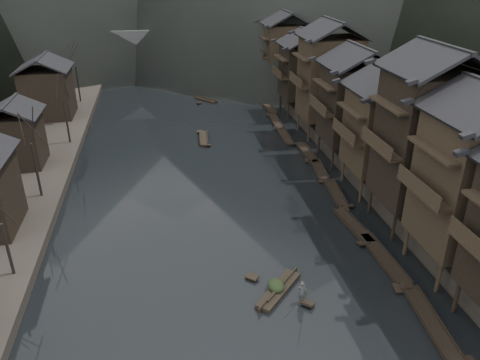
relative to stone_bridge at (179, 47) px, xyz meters
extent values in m
plane|color=black|center=(0.00, -72.00, -5.11)|extent=(300.00, 300.00, 0.00)
cube|color=#2D2823|center=(35.00, -32.00, -4.21)|extent=(40.00, 200.00, 1.80)
cylinder|color=black|center=(14.20, -77.60, -3.81)|extent=(0.30, 0.30, 2.90)
cylinder|color=#2F261A|center=(14.20, -75.40, -3.81)|extent=(0.30, 0.30, 2.90)
cylinder|color=#2F261A|center=(14.20, -70.60, -3.81)|extent=(0.30, 0.30, 2.90)
cylinder|color=#2F261A|center=(16.95, -75.40, -3.81)|extent=(0.30, 0.30, 2.90)
cylinder|color=#2F261A|center=(16.95, -70.60, -3.81)|extent=(0.30, 0.30, 2.90)
cube|color=#2F261A|center=(17.30, -73.00, 2.39)|extent=(7.00, 6.00, 9.79)
cube|color=#2F261A|center=(13.30, -73.00, 1.90)|extent=(1.20, 5.70, 0.25)
cylinder|color=black|center=(14.20, -68.40, -3.81)|extent=(0.30, 0.30, 2.90)
cylinder|color=black|center=(14.20, -63.60, -3.81)|extent=(0.30, 0.30, 2.90)
cylinder|color=black|center=(16.95, -68.40, -3.81)|extent=(0.30, 0.30, 2.90)
cylinder|color=black|center=(16.95, -63.60, -3.81)|extent=(0.30, 0.30, 2.90)
cube|color=black|center=(17.30, -66.00, 3.12)|extent=(7.00, 6.00, 11.27)
cube|color=#2F261A|center=(13.30, -66.00, 2.56)|extent=(1.20, 5.70, 0.25)
cylinder|color=#2F261A|center=(14.20, -61.40, -3.81)|extent=(0.30, 0.30, 2.90)
cylinder|color=#2F261A|center=(14.20, -56.60, -3.81)|extent=(0.30, 0.30, 2.90)
cylinder|color=#2F261A|center=(16.95, -61.40, -3.81)|extent=(0.30, 0.30, 2.90)
cylinder|color=#2F261A|center=(16.95, -56.60, -3.81)|extent=(0.30, 0.30, 2.90)
cube|color=#2F261A|center=(17.30, -59.00, 1.47)|extent=(7.00, 6.00, 7.95)
cube|color=#2F261A|center=(13.30, -59.00, 1.07)|extent=(1.20, 5.70, 0.25)
cylinder|color=black|center=(14.20, -53.40, -3.81)|extent=(0.30, 0.30, 2.90)
cylinder|color=black|center=(14.20, -48.60, -3.81)|extent=(0.30, 0.30, 2.90)
cylinder|color=black|center=(16.95, -53.40, -3.81)|extent=(0.30, 0.30, 2.90)
cylinder|color=black|center=(16.95, -48.60, -3.81)|extent=(0.30, 0.30, 2.90)
cube|color=black|center=(17.30, -51.00, 1.80)|extent=(7.00, 6.00, 8.62)
cube|color=#2F261A|center=(13.30, -51.00, 1.37)|extent=(1.20, 5.70, 0.25)
cylinder|color=#2F261A|center=(14.20, -44.40, -3.81)|extent=(0.30, 0.30, 2.90)
cylinder|color=#2F261A|center=(14.20, -39.60, -3.81)|extent=(0.30, 0.30, 2.90)
cylinder|color=#2F261A|center=(16.95, -44.40, -3.81)|extent=(0.30, 0.30, 2.90)
cylinder|color=#2F261A|center=(16.95, -39.60, -3.81)|extent=(0.30, 0.30, 2.90)
cube|color=#2F261A|center=(17.30, -42.00, 2.64)|extent=(7.00, 6.00, 10.30)
cube|color=#2F261A|center=(13.30, -42.00, 2.13)|extent=(1.20, 5.70, 0.25)
cylinder|color=black|center=(14.20, -34.40, -3.81)|extent=(0.30, 0.30, 2.90)
cylinder|color=black|center=(14.20, -29.60, -3.81)|extent=(0.30, 0.30, 2.90)
cylinder|color=black|center=(16.95, -34.40, -3.81)|extent=(0.30, 0.30, 2.90)
cylinder|color=black|center=(16.95, -29.60, -3.81)|extent=(0.30, 0.30, 2.90)
cube|color=black|center=(17.30, -32.00, 1.33)|extent=(7.00, 6.00, 7.68)
cube|color=#2F261A|center=(13.30, -32.00, 0.95)|extent=(1.20, 5.70, 0.25)
cylinder|color=#2F261A|center=(14.20, -22.40, -3.81)|extent=(0.30, 0.30, 2.90)
cylinder|color=#2F261A|center=(14.20, -17.60, -3.81)|extent=(0.30, 0.30, 2.90)
cylinder|color=#2F261A|center=(16.95, -22.40, -3.81)|extent=(0.30, 0.30, 2.90)
cylinder|color=#2F261A|center=(16.95, -17.60, -3.81)|extent=(0.30, 0.30, 2.90)
cube|color=#2F261A|center=(17.30, -20.00, 2.05)|extent=(7.00, 6.00, 9.11)
cube|color=#2F261A|center=(13.30, -20.00, 1.59)|extent=(1.20, 5.70, 0.25)
cube|color=black|center=(-20.50, -48.00, -1.01)|extent=(5.00, 5.00, 5.80)
cube|color=black|center=(-20.50, -30.00, -0.51)|extent=(6.50, 6.50, 6.80)
cylinder|color=black|center=(-17.00, -56.33, -1.17)|extent=(0.24, 0.24, 5.47)
cylinder|color=black|center=(-17.00, -41.66, -1.17)|extent=(0.24, 0.24, 5.47)
cylinder|color=black|center=(-17.00, -22.68, -1.15)|extent=(0.24, 0.24, 5.52)
cube|color=black|center=(11.98, -78.40, -4.96)|extent=(1.86, 7.42, 0.30)
cube|color=black|center=(11.98, -78.40, -4.78)|extent=(1.90, 7.28, 0.10)
cube|color=black|center=(11.62, -74.89, -4.82)|extent=(1.02, 0.99, 0.36)
cube|color=black|center=(12.35, -81.91, -4.82)|extent=(1.02, 0.99, 0.36)
cube|color=black|center=(12.12, -71.15, -4.96)|extent=(1.26, 7.54, 0.30)
cube|color=black|center=(12.12, -71.15, -4.78)|extent=(1.31, 7.39, 0.10)
cube|color=black|center=(12.20, -67.54, -4.82)|extent=(0.95, 0.94, 0.36)
cube|color=black|center=(12.05, -74.76, -4.82)|extent=(0.95, 0.94, 0.36)
cube|color=black|center=(11.70, -65.86, -4.96)|extent=(1.69, 6.17, 0.30)
cube|color=black|center=(11.70, -65.86, -4.78)|extent=(1.73, 6.06, 0.10)
cube|color=black|center=(11.98, -62.95, -4.82)|extent=(1.00, 0.84, 0.33)
cube|color=black|center=(11.41, -68.78, -4.82)|extent=(1.00, 0.84, 0.33)
cube|color=black|center=(12.37, -59.42, -4.96)|extent=(1.74, 6.11, 0.30)
cube|color=black|center=(12.37, -59.42, -4.78)|extent=(1.78, 5.99, 0.10)
cube|color=black|center=(12.06, -56.55, -4.82)|extent=(1.01, 0.84, 0.33)
cube|color=black|center=(12.68, -62.30, -4.82)|extent=(1.01, 0.84, 0.33)
cube|color=black|center=(12.58, -53.77, -4.96)|extent=(1.78, 5.90, 0.30)
cube|color=black|center=(12.58, -53.77, -4.78)|extent=(1.82, 5.79, 0.10)
cube|color=black|center=(12.26, -51.00, -4.82)|extent=(1.01, 0.82, 0.32)
cube|color=black|center=(12.91, -56.54, -4.82)|extent=(1.01, 0.82, 0.32)
cube|color=black|center=(12.73, -48.56, -4.96)|extent=(1.25, 6.26, 0.30)
cube|color=black|center=(12.73, -48.56, -4.78)|extent=(1.31, 6.14, 0.10)
cube|color=black|center=(12.65, -45.56, -4.82)|extent=(0.95, 0.79, 0.33)
cube|color=black|center=(12.80, -51.55, -4.82)|extent=(0.95, 0.79, 0.33)
cube|color=black|center=(11.56, -42.19, -4.96)|extent=(1.43, 6.50, 0.30)
cube|color=black|center=(11.56, -42.19, -4.78)|extent=(1.47, 6.38, 0.10)
cube|color=black|center=(11.41, -39.10, -4.82)|extent=(0.97, 0.84, 0.34)
cube|color=black|center=(11.72, -45.29, -4.82)|extent=(0.97, 0.84, 0.34)
cube|color=black|center=(11.88, -35.97, -4.96)|extent=(1.47, 6.70, 0.30)
cube|color=black|center=(11.88, -35.97, -4.78)|extent=(1.51, 6.57, 0.10)
cube|color=black|center=(11.70, -32.78, -4.82)|extent=(0.98, 0.87, 0.34)
cube|color=black|center=(12.06, -39.16, -4.82)|extent=(0.98, 0.87, 0.34)
cube|color=black|center=(12.42, -29.25, -4.96)|extent=(1.16, 6.49, 0.30)
cube|color=black|center=(12.42, -29.25, -4.78)|extent=(1.22, 6.36, 0.10)
cube|color=black|center=(12.45, -26.14, -4.82)|extent=(0.94, 0.81, 0.34)
cube|color=black|center=(12.39, -32.36, -4.82)|extent=(0.94, 0.81, 0.34)
cube|color=black|center=(12.01, -23.19, -4.96)|extent=(1.60, 7.73, 0.30)
cube|color=black|center=(12.01, -23.19, -4.78)|extent=(1.65, 7.58, 0.10)
cube|color=black|center=(12.25, -19.51, -4.82)|extent=(0.99, 1.00, 0.37)
cube|color=black|center=(11.77, -26.87, -4.82)|extent=(0.99, 1.00, 0.37)
cube|color=black|center=(11.72, -19.15, -4.96)|extent=(1.88, 6.70, 0.30)
cube|color=black|center=(11.72, -19.15, -4.78)|extent=(1.91, 6.57, 0.10)
cube|color=black|center=(11.35, -16.00, -4.82)|extent=(1.02, 0.92, 0.34)
cube|color=black|center=(12.10, -22.30, -4.82)|extent=(1.02, 0.92, 0.34)
cube|color=black|center=(0.67, -41.26, -4.96)|extent=(1.43, 5.46, 0.30)
cube|color=black|center=(0.67, -41.26, -4.78)|extent=(1.47, 5.36, 0.10)
cube|color=black|center=(0.46, -38.68, -4.82)|extent=(0.90, 0.74, 0.31)
cube|color=black|center=(0.88, -43.85, -4.82)|extent=(0.90, 0.74, 0.31)
cube|color=black|center=(3.03, -22.77, -4.96)|extent=(3.60, 4.25, 0.30)
cube|color=black|center=(3.03, -22.77, -4.78)|extent=(3.58, 4.21, 0.10)
cube|color=black|center=(4.38, -21.02, -4.82)|extent=(1.03, 0.98, 0.29)
cube|color=black|center=(1.69, -24.51, -4.82)|extent=(1.03, 0.98, 0.29)
cube|color=black|center=(-4.53, -10.23, -4.96)|extent=(1.62, 4.67, 0.30)
cube|color=black|center=(-4.53, -10.23, -4.78)|extent=(1.65, 4.59, 0.10)
cube|color=black|center=(-4.23, -8.05, -4.82)|extent=(0.92, 0.69, 0.29)
cube|color=black|center=(-4.84, -12.40, -4.82)|extent=(0.92, 0.69, 0.29)
cube|color=#4C4C4F|center=(0.00, 0.00, 2.09)|extent=(40.00, 6.00, 1.60)
cube|color=#4C4C4F|center=(0.00, -2.70, 3.39)|extent=(40.00, 0.50, 1.00)
cube|color=#4C4C4F|center=(0.00, 2.70, 3.39)|extent=(40.00, 0.50, 1.00)
cube|color=#4C4C4F|center=(-14.00, 0.00, -1.91)|extent=(3.20, 6.00, 6.40)
cube|color=#4C4C4F|center=(-4.50, 0.00, -1.91)|extent=(3.20, 6.00, 6.40)
cube|color=#4C4C4F|center=(4.50, 0.00, -1.91)|extent=(3.20, 6.00, 6.40)
cube|color=#4C4C4F|center=(14.00, 0.00, -1.91)|extent=(3.20, 6.00, 6.40)
cube|color=black|center=(2.82, -73.48, -4.96)|extent=(4.19, 4.48, 0.30)
cube|color=black|center=(2.82, -73.48, -4.78)|extent=(4.16, 4.44, 0.10)
cube|color=black|center=(1.20, -71.68, -4.82)|extent=(1.11, 1.09, 0.30)
cube|color=black|center=(4.44, -75.28, -4.82)|extent=(1.11, 1.09, 0.30)
ellipsoid|color=black|center=(2.65, -73.29, -4.31)|extent=(1.21, 1.58, 0.72)
imported|color=#4D4D4F|center=(4.10, -74.91, -3.87)|extent=(0.67, 0.55, 1.59)
cylinder|color=#8C7A51|center=(4.30, -74.91, -1.54)|extent=(1.36, 2.45, 3.08)
camera|label=1|loc=(-4.69, -99.85, 17.10)|focal=35.00mm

